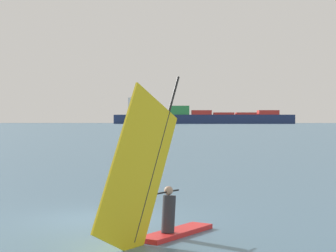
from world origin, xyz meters
The scene contains 4 objects.
ground_plane centered at (0.00, 0.00, 0.00)m, with size 4000.00×4000.00×0.00m, color #476B84.
windsurfer centered at (1.39, -3.28, 1.05)m, with size 3.10×3.72×4.27m.
cargo_ship centered at (100.05, 660.44, 8.42)m, with size 210.14×49.30×36.38m.
distant_headland centered at (295.56, 1377.44, 16.67)m, with size 1322.95×389.00×33.35m, color #4C564C.
Camera 1 is at (0.37, -17.11, 2.85)m, focal length 62.55 mm.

